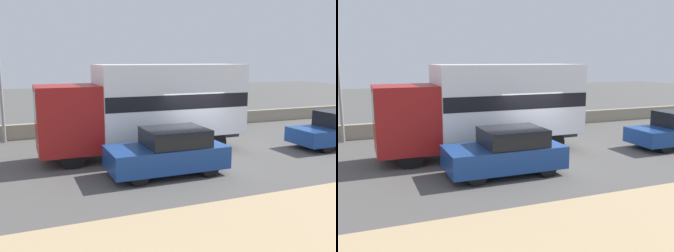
# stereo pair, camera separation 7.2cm
# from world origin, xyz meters

# --- Properties ---
(ground_plane) EXTENTS (80.00, 80.00, 0.00)m
(ground_plane) POSITION_xyz_m (0.00, 0.00, 0.00)
(ground_plane) COLOR #514F4C
(dirt_shoulder_foreground) EXTENTS (60.00, 4.15, 0.04)m
(dirt_shoulder_foreground) POSITION_xyz_m (0.00, -5.80, 0.02)
(dirt_shoulder_foreground) COLOR tan
(dirt_shoulder_foreground) RESTS_ON ground_plane
(stone_wall_backdrop) EXTENTS (60.00, 0.35, 0.71)m
(stone_wall_backdrop) POSITION_xyz_m (0.00, 6.79, 0.36)
(stone_wall_backdrop) COLOR gray
(stone_wall_backdrop) RESTS_ON ground_plane
(box_truck) EXTENTS (8.01, 2.41, 3.55)m
(box_truck) POSITION_xyz_m (-1.33, 1.85, 1.98)
(box_truck) COLOR maroon
(box_truck) RESTS_ON ground_plane
(car_hatchback) EXTENTS (3.85, 1.86, 1.52)m
(car_hatchback) POSITION_xyz_m (-1.70, -0.87, 0.75)
(car_hatchback) COLOR navy
(car_hatchback) RESTS_ON ground_plane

